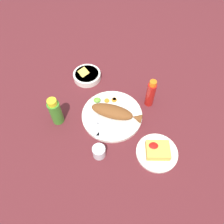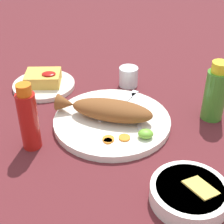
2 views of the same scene
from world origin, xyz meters
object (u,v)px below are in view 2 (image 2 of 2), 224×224
main_plate (112,121)px  fried_fish (107,110)px  fork_near (121,103)px  side_plate_fries (44,85)px  guacamole_bowl (189,193)px  fork_far (137,108)px  salt_cup (128,78)px  hot_sauce_bottle_red (28,119)px  hot_sauce_bottle_green (215,93)px

main_plate → fried_fish: size_ratio=1.16×
main_plate → fork_near: bearing=69.0°
side_plate_fries → guacamole_bowl: (0.35, -0.46, 0.01)m
fork_far → salt_cup: size_ratio=3.10×
hot_sauce_bottle_red → side_plate_fries: (-0.01, 0.29, -0.07)m
fried_fish → fork_near: size_ratio=1.65×
fork_near → hot_sauce_bottle_red: bearing=160.6°
fork_far → guacamole_bowl: guacamole_bowl is taller
main_plate → hot_sauce_bottle_green: bearing=5.7°
hot_sauce_bottle_red → salt_cup: 0.39m
hot_sauce_bottle_red → fork_far: bearing=26.5°
guacamole_bowl → fried_fish: bearing=120.7°
hot_sauce_bottle_red → side_plate_fries: hot_sauce_bottle_red is taller
fried_fish → salt_cup: fried_fish is taller
fork_far → side_plate_fries: bearing=60.4°
fried_fish → fork_far: (0.08, 0.04, -0.02)m
main_plate → fork_near: 0.08m
side_plate_fries → guacamole_bowl: guacamole_bowl is taller
fried_fish → side_plate_fries: (-0.19, 0.20, -0.04)m
fork_far → fried_fish: bearing=116.7°
main_plate → guacamole_bowl: bearing=-61.0°
guacamole_bowl → salt_cup: bearing=100.9°
salt_cup → side_plate_fries: size_ratio=0.32×
fork_far → hot_sauce_bottle_red: hot_sauce_bottle_red is taller
fork_far → side_plate_fries: 0.32m
main_plate → hot_sauce_bottle_green: size_ratio=1.87×
main_plate → salt_cup: salt_cup is taller
hot_sauce_bottle_red → guacamole_bowl: size_ratio=1.08×
fork_near → fork_far: same height
fried_fish → fork_far: 0.09m
salt_cup → fried_fish: bearing=-108.3°
fried_fish → guacamole_bowl: bearing=-42.8°
fried_fish → hot_sauce_bottle_red: 0.20m
main_plate → side_plate_fries: bearing=135.9°
fork_near → fork_far: (0.04, -0.03, 0.00)m
main_plate → fork_far: size_ratio=1.64×
fork_near → fried_fish: bearing=-175.5°
hot_sauce_bottle_red → hot_sauce_bottle_green: (0.46, 0.11, -0.00)m
main_plate → hot_sauce_bottle_red: bearing=-156.0°
fried_fish → salt_cup: size_ratio=4.41×
main_plate → hot_sauce_bottle_red: 0.22m
side_plate_fries → fried_fish: bearing=-45.4°
side_plate_fries → salt_cup: bearing=1.9°
fork_far → side_plate_fries: fork_far is taller
main_plate → hot_sauce_bottle_red: (-0.19, -0.09, 0.07)m
main_plate → hot_sauce_bottle_green: hot_sauce_bottle_green is taller
main_plate → fried_fish: fried_fish is taller
fork_near → salt_cup: (0.03, 0.14, 0.01)m
guacamole_bowl → side_plate_fries: bearing=127.2°
main_plate → fork_far: (0.07, 0.04, 0.01)m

